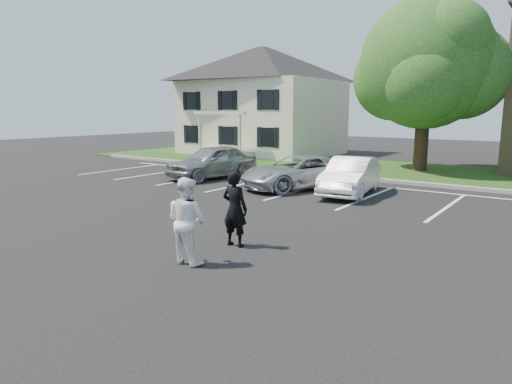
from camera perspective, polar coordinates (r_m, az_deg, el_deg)
ground_plane at (r=10.41m, az=-3.23°, el=-7.59°), size 90.00×90.00×0.00m
curb at (r=20.91m, az=17.80°, el=1.18°), size 40.00×0.30×0.15m
grass_strip at (r=24.72m, az=20.66°, el=2.26°), size 44.00×8.00×0.08m
stall_lines at (r=17.64m, az=19.06°, el=-0.72°), size 34.00×5.36×0.01m
house at (r=33.72m, az=0.77°, el=11.32°), size 10.30×9.22×7.60m
tree at (r=25.42m, az=20.76°, el=14.47°), size 7.80×7.20×8.80m
man_black_suit at (r=10.70m, az=-2.66°, el=-2.12°), size 0.68×0.47×1.80m
man_white_shirt at (r=9.62m, az=-8.69°, el=-3.54°), size 0.90×0.70×1.83m
car_silver_west at (r=21.62m, az=-5.48°, el=3.81°), size 2.56×4.84×1.57m
car_silver_minivan at (r=18.73m, az=5.30°, el=2.48°), size 4.12×5.34×1.35m
car_white_sedan at (r=17.77m, az=11.72°, el=1.98°), size 2.21×4.45×1.40m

